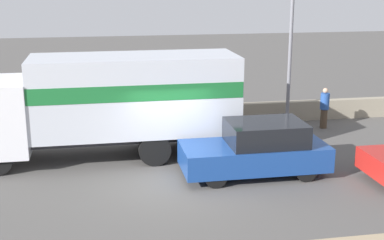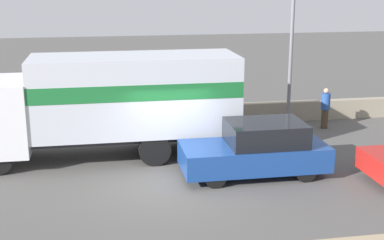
{
  "view_description": "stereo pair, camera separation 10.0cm",
  "coord_description": "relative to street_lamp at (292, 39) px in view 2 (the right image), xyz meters",
  "views": [
    {
      "loc": [
        -2.18,
        -14.3,
        5.76
      ],
      "look_at": [
        0.69,
        1.42,
        1.46
      ],
      "focal_mm": 50.0,
      "sensor_mm": 36.0,
      "label": 1
    },
    {
      "loc": [
        -2.09,
        -14.32,
        5.76
      ],
      "look_at": [
        0.69,
        1.42,
        1.46
      ],
      "focal_mm": 50.0,
      "sensor_mm": 36.0,
      "label": 2
    }
  ],
  "objects": [
    {
      "name": "car_hatchback",
      "position": [
        -2.8,
        -5.04,
        -2.65
      ],
      "size": [
        4.33,
        1.84,
        1.63
      ],
      "rotation": [
        0.0,
        0.0,
        3.14
      ],
      "color": "navy",
      "rests_on": "ground_plane"
    },
    {
      "name": "pedestrian",
      "position": [
        1.29,
        -0.59,
        -2.61
      ],
      "size": [
        0.35,
        0.35,
        1.6
      ],
      "color": "#473828",
      "rests_on": "ground_plane"
    },
    {
      "name": "ground_plane",
      "position": [
        -5.25,
        -5.27,
        -3.44
      ],
      "size": [
        80.0,
        80.0,
        0.0
      ],
      "primitive_type": "plane",
      "color": "#514F4C"
    },
    {
      "name": "stone_wall_backdrop",
      "position": [
        -5.25,
        0.73,
        -3.04
      ],
      "size": [
        60.0,
        0.35,
        0.8
      ],
      "color": "gray",
      "rests_on": "ground_plane"
    },
    {
      "name": "street_lamp",
      "position": [
        0.0,
        0.0,
        0.0
      ],
      "size": [
        0.56,
        0.28,
        5.82
      ],
      "color": "slate",
      "rests_on": "ground_plane"
    },
    {
      "name": "box_truck",
      "position": [
        -7.0,
        -2.66,
        -1.49
      ],
      "size": [
        8.55,
        2.5,
        3.34
      ],
      "rotation": [
        0.0,
        0.0,
        3.14
      ],
      "color": "silver",
      "rests_on": "ground_plane"
    }
  ]
}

